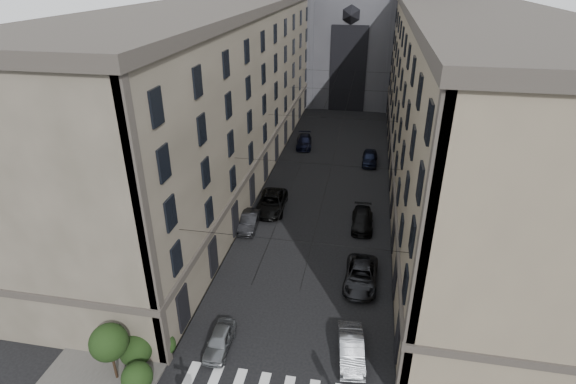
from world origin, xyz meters
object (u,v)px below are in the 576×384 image
Objects in this scene: car_right_midnear at (361,276)px; car_left_far at (304,141)px; car_right_far at (370,158)px; car_left_near at (220,340)px; car_right_near at (351,349)px; car_left_midnear at (249,221)px; car_left_midfar at (271,202)px; car_right_midfar at (362,220)px.

car_left_far is at bearing 108.80° from car_right_midnear.
car_left_near is at bearing -104.41° from car_right_far.
car_right_midnear is at bearing 42.82° from car_left_near.
car_left_near is 8.44m from car_right_near.
car_left_midfar reaches higher than car_left_midnear.
car_left_midfar is at bearing 133.76° from car_right_midnear.
car_left_far is 1.09× the size of car_right_far.
car_left_far reaches higher than car_right_near.
car_right_midnear is (8.69, 8.41, 0.11)m from car_left_near.
car_left_midfar is 1.19× the size of car_left_far.
car_left_midnear is 0.90× the size of car_right_midfar.
car_right_near is at bearing -90.53° from car_right_midnear.
car_right_near is at bearing -83.26° from car_left_far.
car_right_midnear is at bearing -79.40° from car_left_far.
car_left_midfar is 20.22m from car_right_near.
car_left_far is 37.57m from car_right_near.
car_left_midfar is 9.34m from car_right_midfar.
car_left_near is at bearing -96.18° from car_left_far.
car_left_far is 1.15× the size of car_right_near.
car_right_midnear is at bearing -51.07° from car_left_midfar.
car_left_midfar is at bearing 68.31° from car_left_midnear.
car_right_near is (8.63, -36.57, -0.01)m from car_left_far.
car_right_near is 7.63m from car_right_midnear.
car_right_far is at bearing 91.37° from car_right_midnear.
car_left_near is 34.03m from car_right_far.
car_left_midfar is at bearing -98.07° from car_left_far.
car_right_midnear is 1.17× the size of car_right_far.
car_right_midfar is at bearing -73.19° from car_left_far.
car_left_midfar is 18.53m from car_left_far.
car_left_midnear is at bearing -120.50° from car_right_far.
car_right_midfar reaches higher than car_left_near.
car_right_midnear is at bearing -89.68° from car_right_midfar.
car_right_near is 0.81× the size of car_right_midnear.
car_left_midfar is 16.98m from car_right_far.
car_right_midfar is (-0.22, 8.78, -0.04)m from car_right_midnear.
car_right_midfar is at bearing 8.56° from car_left_midnear.
car_left_near is at bearing -134.29° from car_right_midnear.
car_right_near reaches higher than car_left_near.
car_left_midfar reaches higher than car_right_far.
car_left_midnear reaches higher than car_left_near.
car_right_midfar is (10.47, 2.24, -0.01)m from car_left_midnear.
car_right_far is (0.41, 32.09, 0.06)m from car_right_near.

